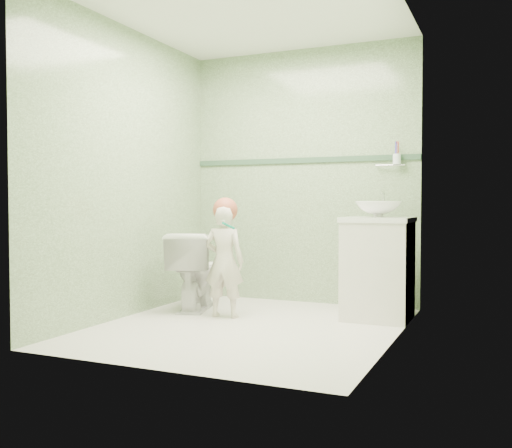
% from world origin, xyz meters
% --- Properties ---
extents(ground, '(2.50, 2.50, 0.00)m').
position_xyz_m(ground, '(0.00, 0.00, 0.00)').
color(ground, silver).
rests_on(ground, ground).
extents(room_shell, '(2.50, 2.54, 2.40)m').
position_xyz_m(room_shell, '(0.00, 0.00, 1.20)').
color(room_shell, gray).
rests_on(room_shell, ground).
extents(trim_stripe, '(2.20, 0.02, 0.05)m').
position_xyz_m(trim_stripe, '(0.00, 1.24, 1.35)').
color(trim_stripe, '#34543D').
rests_on(trim_stripe, room_shell).
extents(vanity, '(0.52, 0.50, 0.80)m').
position_xyz_m(vanity, '(0.84, 0.70, 0.40)').
color(vanity, silver).
rests_on(vanity, ground).
extents(counter, '(0.54, 0.52, 0.04)m').
position_xyz_m(counter, '(0.84, 0.70, 0.81)').
color(counter, white).
rests_on(counter, vanity).
extents(basin, '(0.37, 0.37, 0.13)m').
position_xyz_m(basin, '(0.84, 0.70, 0.89)').
color(basin, white).
rests_on(basin, counter).
extents(faucet, '(0.03, 0.13, 0.18)m').
position_xyz_m(faucet, '(0.84, 0.89, 0.97)').
color(faucet, silver).
rests_on(faucet, counter).
extents(cup_holder, '(0.26, 0.07, 0.21)m').
position_xyz_m(cup_holder, '(0.89, 1.18, 1.33)').
color(cup_holder, silver).
rests_on(cup_holder, room_shell).
extents(toilet, '(0.55, 0.75, 0.69)m').
position_xyz_m(toilet, '(-0.74, 0.48, 0.34)').
color(toilet, white).
rests_on(toilet, ground).
extents(toddler, '(0.37, 0.27, 0.92)m').
position_xyz_m(toddler, '(-0.34, 0.27, 0.46)').
color(toddler, beige).
rests_on(toddler, ground).
extents(hair_cap, '(0.21, 0.21, 0.21)m').
position_xyz_m(hair_cap, '(-0.34, 0.30, 0.89)').
color(hair_cap, '#A75138').
rests_on(hair_cap, toddler).
extents(teal_toothbrush, '(0.11, 0.14, 0.08)m').
position_xyz_m(teal_toothbrush, '(-0.25, 0.16, 0.77)').
color(teal_toothbrush, '#078565').
rests_on(teal_toothbrush, toddler).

